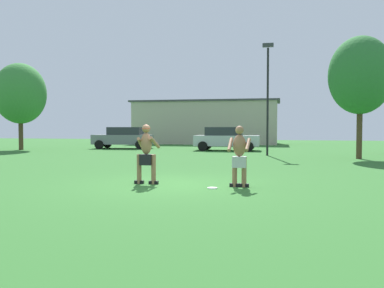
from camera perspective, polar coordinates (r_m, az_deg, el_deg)
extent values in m
plane|color=#2D6628|center=(11.20, -3.06, -5.71)|extent=(80.00, 80.00, 0.00)
cube|color=black|center=(11.44, -7.42, -5.32)|extent=(0.26, 0.11, 0.09)
cylinder|color=#936647|center=(11.40, -7.43, -3.50)|extent=(0.13, 0.13, 0.82)
cube|color=black|center=(11.31, -5.41, -5.40)|extent=(0.26, 0.11, 0.09)
cylinder|color=#936647|center=(11.26, -5.42, -3.56)|extent=(0.13, 0.13, 0.82)
cube|color=black|center=(11.31, -6.44, -2.20)|extent=(0.33, 0.24, 0.30)
ellipsoid|color=#936647|center=(11.28, -6.45, 0.05)|extent=(0.32, 0.22, 0.59)
cylinder|color=#936647|center=(11.44, -7.30, 0.23)|extent=(0.18, 0.56, 0.31)
cylinder|color=#936647|center=(11.30, -5.25, 0.21)|extent=(0.18, 0.54, 0.36)
sphere|color=#936647|center=(11.27, -6.46, 2.17)|extent=(0.23, 0.23, 0.23)
cone|color=red|center=(11.27, -6.46, 2.48)|extent=(0.24, 0.24, 0.12)
cube|color=black|center=(10.80, 7.30, -5.78)|extent=(0.26, 0.11, 0.09)
cylinder|color=#936647|center=(10.75, 7.31, -3.90)|extent=(0.13, 0.13, 0.80)
cube|color=black|center=(10.82, 5.99, -5.76)|extent=(0.26, 0.11, 0.09)
cylinder|color=#936647|center=(10.78, 6.00, -3.88)|extent=(0.13, 0.13, 0.80)
cube|color=#B7B7BC|center=(10.74, 6.66, -2.53)|extent=(0.36, 0.24, 0.29)
ellipsoid|color=#936647|center=(10.71, 6.68, -0.21)|extent=(0.34, 0.22, 0.58)
cylinder|color=#936647|center=(10.59, 7.86, -0.09)|extent=(0.12, 0.53, 0.35)
cylinder|color=#936647|center=(10.64, 5.38, -0.07)|extent=(0.10, 0.52, 0.36)
sphere|color=#936647|center=(10.70, 6.69, 1.96)|extent=(0.22, 0.22, 0.22)
cylinder|color=white|center=(10.49, 2.86, -6.18)|extent=(0.26, 0.26, 0.03)
cube|color=silver|center=(27.46, 4.93, 0.48)|extent=(4.33, 1.87, 0.70)
cube|color=#282D33|center=(27.47, 4.52, 1.80)|extent=(2.43, 1.62, 0.56)
cylinder|color=black|center=(28.25, 8.16, -0.19)|extent=(0.64, 0.23, 0.64)
cylinder|color=black|center=(26.45, 7.95, -0.36)|extent=(0.64, 0.23, 0.64)
cylinder|color=black|center=(28.57, 2.12, -0.14)|extent=(0.64, 0.23, 0.64)
cylinder|color=black|center=(26.80, 1.51, -0.31)|extent=(0.64, 0.23, 0.64)
cube|color=slate|center=(30.40, -9.66, 0.64)|extent=(4.45, 2.18, 0.70)
cube|color=#282D33|center=(30.34, -9.31, 1.83)|extent=(2.54, 1.80, 0.56)
cylinder|color=black|center=(30.04, -12.90, -0.08)|extent=(0.66, 0.28, 0.64)
cylinder|color=black|center=(31.73, -11.79, 0.06)|extent=(0.66, 0.28, 0.64)
cylinder|color=black|center=(29.15, -7.33, -0.11)|extent=(0.66, 0.28, 0.64)
cylinder|color=black|center=(30.89, -6.50, 0.03)|extent=(0.66, 0.28, 0.64)
cylinder|color=black|center=(22.99, 10.57, 5.82)|extent=(0.12, 0.12, 5.95)
cube|color=#333338|center=(23.39, 10.63, 13.48)|extent=(0.60, 0.24, 0.20)
cube|color=#B2A893|center=(39.15, 2.06, 2.93)|extent=(13.29, 5.50, 3.91)
cube|color=#3F3F44|center=(39.22, 2.06, 5.91)|extent=(13.82, 5.72, 0.16)
cylinder|color=#4C3823|center=(30.56, -22.89, 1.53)|extent=(0.30, 0.30, 2.44)
ellipsoid|color=#387F38|center=(30.65, -22.97, 6.54)|extent=(3.50, 3.50, 4.16)
cylinder|color=#4C3823|center=(21.82, 22.44, 1.73)|extent=(0.27, 0.27, 2.80)
ellipsoid|color=#2D7033|center=(21.97, 22.55, 8.91)|extent=(3.07, 3.07, 3.85)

